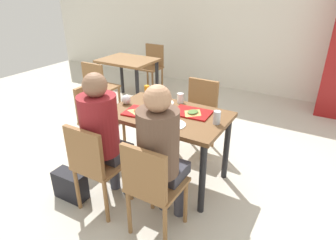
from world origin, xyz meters
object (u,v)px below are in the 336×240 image
at_px(person_in_brown_jacket, 161,148).
at_px(pizza_slice_c, 162,101).
at_px(plastic_cup_a, 180,98).
at_px(background_chair_far, 152,64).
at_px(pizza_slice_b, 193,112).
at_px(soda_can, 217,117).
at_px(plastic_cup_b, 153,121).
at_px(tray_red_near, 143,113).
at_px(condiment_bottle, 147,93).
at_px(chair_near_left, 95,162).
at_px(person_in_red, 103,130).
at_px(chair_left_end, 97,115).
at_px(chair_near_right, 152,184).
at_px(tray_red_far, 192,113).
at_px(pizza_slice_a, 141,111).
at_px(background_chair_near, 99,85).
at_px(paper_plate_center, 163,103).
at_px(foil_bundle, 126,100).
at_px(paper_plate_near_edge, 174,124).
at_px(main_table, 168,123).
at_px(chair_far_side, 199,110).
at_px(background_table, 128,67).
at_px(handbag, 71,185).

bearing_deg(person_in_brown_jacket, pizza_slice_c, 120.81).
bearing_deg(plastic_cup_a, background_chair_far, 130.00).
bearing_deg(pizza_slice_b, soda_can, -14.44).
bearing_deg(plastic_cup_b, tray_red_near, 142.18).
relative_size(soda_can, condiment_bottle, 0.76).
bearing_deg(condiment_bottle, pizza_slice_c, -0.63).
bearing_deg(soda_can, condiment_bottle, 168.31).
relative_size(chair_near_left, tray_red_near, 2.40).
bearing_deg(person_in_red, chair_left_end, 138.12).
relative_size(chair_near_left, background_chair_far, 1.00).
distance_m(chair_near_right, tray_red_far, 0.89).
relative_size(pizza_slice_a, background_chair_near, 0.29).
distance_m(tray_red_near, paper_plate_center, 0.33).
bearing_deg(foil_bundle, person_in_brown_jacket, -36.72).
bearing_deg(pizza_slice_c, chair_near_left, -96.34).
bearing_deg(chair_near_left, chair_left_end, 132.16).
distance_m(person_in_red, tray_red_near, 0.49).
distance_m(paper_plate_near_edge, condiment_bottle, 0.69).
xyz_separation_m(plastic_cup_a, background_chair_far, (-1.67, 1.99, -0.29)).
relative_size(person_in_brown_jacket, pizza_slice_b, 6.70).
distance_m(main_table, background_chair_near, 1.90).
bearing_deg(person_in_red, pizza_slice_b, 53.33).
xyz_separation_m(main_table, pizza_slice_c, (-0.19, 0.20, 0.12)).
bearing_deg(paper_plate_center, condiment_bottle, 180.00).
distance_m(main_table, pizza_slice_b, 0.28).
relative_size(chair_left_end, person_in_brown_jacket, 0.68).
distance_m(chair_near_right, chair_far_side, 1.52).
relative_size(chair_far_side, background_chair_far, 1.00).
distance_m(person_in_brown_jacket, plastic_cup_a, 0.97).
bearing_deg(chair_near_right, background_chair_near, 141.59).
relative_size(tray_red_near, background_table, 0.40).
relative_size(person_in_brown_jacket, plastic_cup_a, 12.73).
bearing_deg(chair_near_right, tray_red_far, 95.85).
height_order(chair_left_end, handbag, chair_left_end).
height_order(background_chair_near, background_chair_far, same).
bearing_deg(tray_red_near, pizza_slice_b, 26.60).
distance_m(person_in_brown_jacket, handbag, 1.13).
relative_size(chair_near_left, plastic_cup_a, 8.63).
distance_m(person_in_red, plastic_cup_a, 0.95).
height_order(chair_near_left, paper_plate_center, chair_near_left).
relative_size(foil_bundle, background_table, 0.11).
bearing_deg(chair_near_right, person_in_brown_jacket, 90.00).
relative_size(pizza_slice_b, background_chair_far, 0.22).
xyz_separation_m(foil_bundle, background_chair_near, (-1.21, 0.85, -0.29)).
xyz_separation_m(chair_near_left, pizza_slice_b, (0.52, 0.83, 0.27)).
distance_m(person_in_red, person_in_brown_jacket, 0.58).
xyz_separation_m(pizza_slice_b, handbag, (-0.87, -0.85, -0.64)).
bearing_deg(plastic_cup_a, main_table, -84.59).
height_order(chair_left_end, paper_plate_near_edge, chair_left_end).
bearing_deg(chair_near_left, background_table, 121.37).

